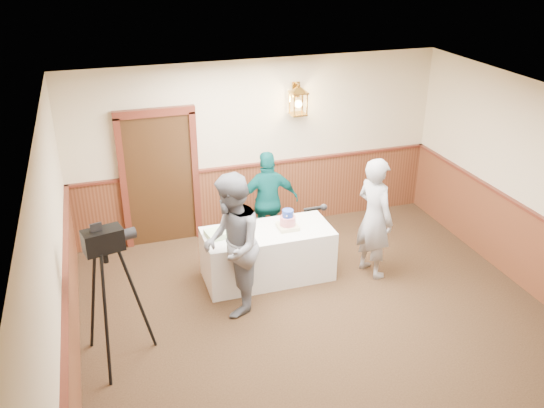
{
  "coord_description": "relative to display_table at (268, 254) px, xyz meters",
  "views": [
    {
      "loc": [
        -2.45,
        -4.85,
        4.5
      ],
      "look_at": [
        -0.35,
        1.7,
        1.25
      ],
      "focal_mm": 38.0,
      "sensor_mm": 36.0,
      "label": 1
    }
  ],
  "objects": [
    {
      "name": "sheet_cake_yellow",
      "position": [
        -0.38,
        -0.05,
        0.41
      ],
      "size": [
        0.32,
        0.25,
        0.06
      ],
      "primitive_type": "cube",
      "rotation": [
        0.0,
        0.0,
        -0.05
      ],
      "color": "#F4EA92",
      "rests_on": "display_table"
    },
    {
      "name": "sheet_cake_green",
      "position": [
        -0.68,
        0.05,
        0.41
      ],
      "size": [
        0.38,
        0.32,
        0.08
      ],
      "primitive_type": "cube",
      "rotation": [
        0.0,
        0.0,
        0.16
      ],
      "color": "#BBE09E",
      "rests_on": "display_table"
    },
    {
      "name": "assistant_p",
      "position": [
        0.27,
        0.81,
        0.42
      ],
      "size": [
        0.96,
        0.45,
        1.6
      ],
      "primitive_type": "imported",
      "rotation": [
        0.0,
        0.0,
        3.07
      ],
      "color": "#094D4B",
      "rests_on": "ground"
    },
    {
      "name": "room_shell",
      "position": [
        0.29,
        -1.45,
        1.15
      ],
      "size": [
        6.02,
        7.02,
        2.81
      ],
      "color": "beige",
      "rests_on": "ground"
    },
    {
      "name": "tiered_cake",
      "position": [
        0.29,
        -0.02,
        0.49
      ],
      "size": [
        0.28,
        0.28,
        0.28
      ],
      "rotation": [
        0.0,
        0.0,
        -0.0
      ],
      "color": "beige",
      "rests_on": "display_table"
    },
    {
      "name": "display_table",
      "position": [
        0.0,
        0.0,
        0.0
      ],
      "size": [
        1.8,
        0.8,
        0.75
      ],
      "primitive_type": "cube",
      "color": "white",
      "rests_on": "ground"
    },
    {
      "name": "tv_camera_rig",
      "position": [
        -2.17,
        -1.15,
        0.38
      ],
      "size": [
        0.66,
        0.62,
        1.69
      ],
      "rotation": [
        0.0,
        0.0,
        0.23
      ],
      "color": "black",
      "rests_on": "ground"
    },
    {
      "name": "interviewer",
      "position": [
        -0.65,
        -0.59,
        0.57
      ],
      "size": [
        1.55,
        1.05,
        1.89
      ],
      "rotation": [
        0.0,
        0.0,
        -1.79
      ],
      "color": "slate",
      "rests_on": "ground"
    },
    {
      "name": "ground",
      "position": [
        0.35,
        -1.9,
        -0.38
      ],
      "size": [
        7.0,
        7.0,
        0.0
      ],
      "primitive_type": "plane",
      "color": "black",
      "rests_on": "ground"
    },
    {
      "name": "baker",
      "position": [
        1.47,
        -0.34,
        0.51
      ],
      "size": [
        0.58,
        0.74,
        1.77
      ],
      "primitive_type": "imported",
      "rotation": [
        0.0,
        0.0,
        1.83
      ],
      "color": "#96979C",
      "rests_on": "ground"
    }
  ]
}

